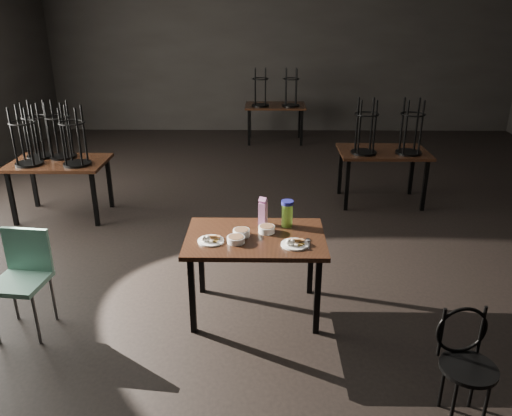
{
  "coord_description": "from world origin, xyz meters",
  "views": [
    {
      "loc": [
        -0.42,
        -5.04,
        2.59
      ],
      "look_at": [
        -0.48,
        -0.76,
        0.85
      ],
      "focal_mm": 35.0,
      "sensor_mm": 36.0,
      "label": 1
    }
  ],
  "objects_px": {
    "main_table": "(255,244)",
    "school_chair": "(23,272)",
    "juice_carton": "(263,212)",
    "bentwood_chair": "(465,356)",
    "water_bottle": "(287,213)"
  },
  "relations": [
    {
      "from": "juice_carton",
      "to": "bentwood_chair",
      "type": "xyz_separation_m",
      "value": [
        1.33,
        -1.45,
        -0.41
      ]
    },
    {
      "from": "juice_carton",
      "to": "bentwood_chair",
      "type": "distance_m",
      "value": 2.01
    },
    {
      "from": "juice_carton",
      "to": "school_chair",
      "type": "relative_size",
      "value": 0.3
    },
    {
      "from": "juice_carton",
      "to": "bentwood_chair",
      "type": "bearing_deg",
      "value": -47.51
    },
    {
      "from": "water_bottle",
      "to": "school_chair",
      "type": "xyz_separation_m",
      "value": [
        -2.21,
        -0.49,
        -0.34
      ]
    },
    {
      "from": "water_bottle",
      "to": "school_chair",
      "type": "height_order",
      "value": "water_bottle"
    },
    {
      "from": "main_table",
      "to": "water_bottle",
      "type": "bearing_deg",
      "value": 38.2
    },
    {
      "from": "main_table",
      "to": "school_chair",
      "type": "height_order",
      "value": "school_chair"
    },
    {
      "from": "bentwood_chair",
      "to": "juice_carton",
      "type": "bearing_deg",
      "value": 126.7
    },
    {
      "from": "water_bottle",
      "to": "bentwood_chair",
      "type": "relative_size",
      "value": 0.31
    },
    {
      "from": "water_bottle",
      "to": "bentwood_chair",
      "type": "distance_m",
      "value": 1.86
    },
    {
      "from": "main_table",
      "to": "juice_carton",
      "type": "distance_m",
      "value": 0.33
    },
    {
      "from": "juice_carton",
      "to": "school_chair",
      "type": "distance_m",
      "value": 2.09
    },
    {
      "from": "juice_carton",
      "to": "school_chair",
      "type": "bearing_deg",
      "value": -165.35
    },
    {
      "from": "main_table",
      "to": "water_bottle",
      "type": "relative_size",
      "value": 4.96
    }
  ]
}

